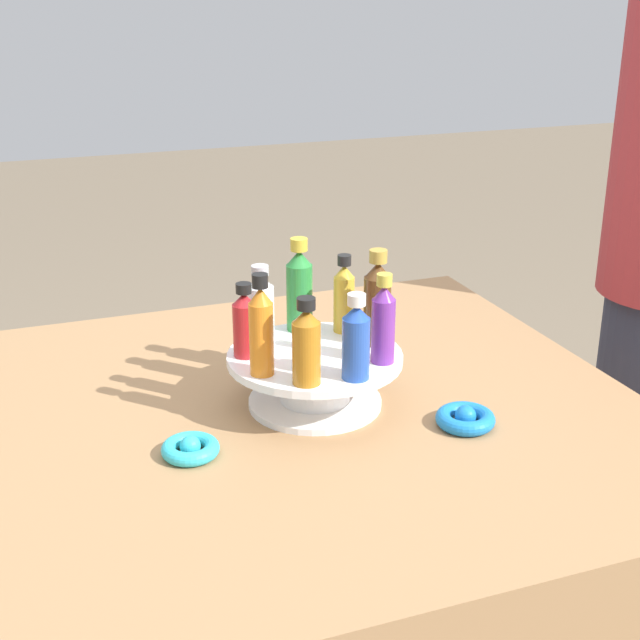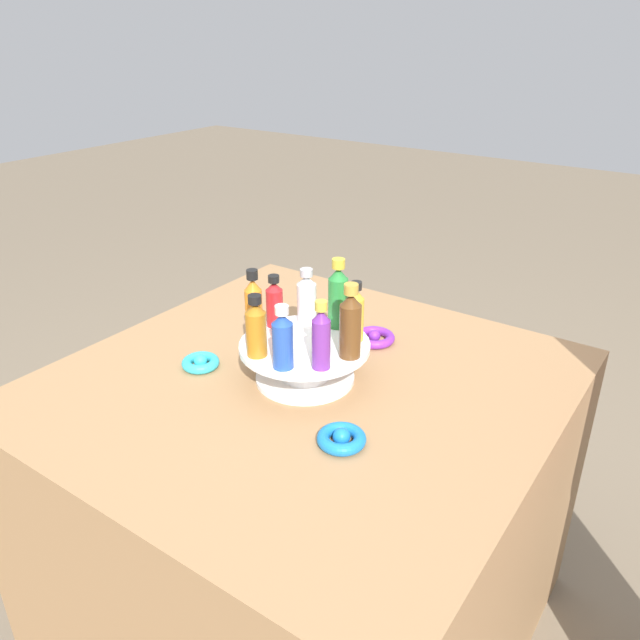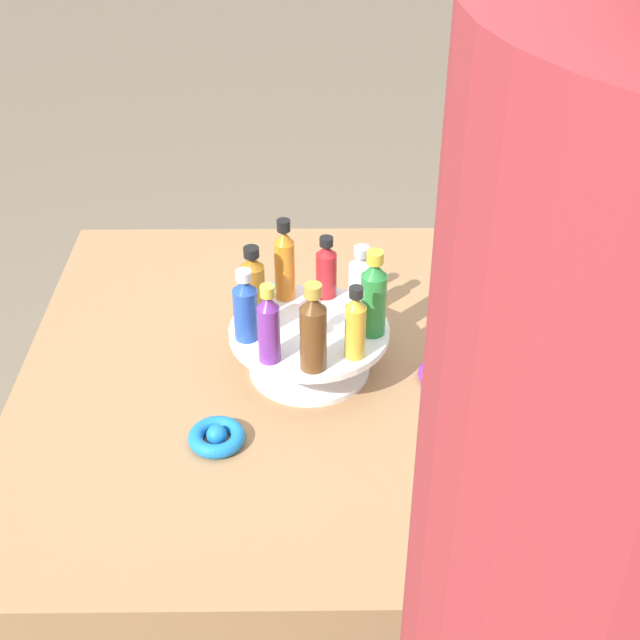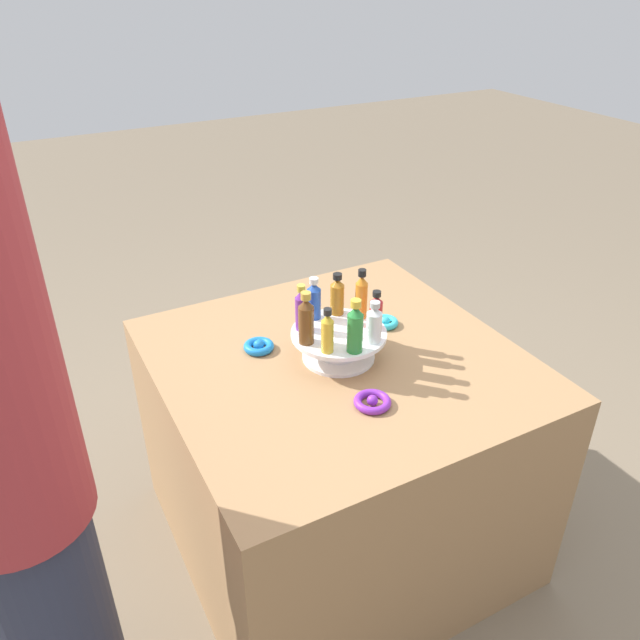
{
  "view_description": "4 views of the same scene",
  "coord_description": "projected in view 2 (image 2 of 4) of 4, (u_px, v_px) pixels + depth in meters",
  "views": [
    {
      "loc": [
        0.42,
        1.14,
        1.31
      ],
      "look_at": [
        -0.01,
        -0.0,
        0.84
      ],
      "focal_mm": 50.0,
      "sensor_mm": 36.0,
      "label": 1
    },
    {
      "loc": [
        -0.66,
        0.89,
        1.36
      ],
      "look_at": [
        -0.03,
        -0.01,
        0.84
      ],
      "focal_mm": 35.0,
      "sensor_mm": 36.0,
      "label": 2
    },
    {
      "loc": [
        -1.18,
        -0.01,
        1.62
      ],
      "look_at": [
        -0.07,
        -0.02,
        0.85
      ],
      "focal_mm": 50.0,
      "sensor_mm": 36.0,
      "label": 3
    },
    {
      "loc": [
        -0.73,
        -1.25,
        1.67
      ],
      "look_at": [
        -0.07,
        -0.02,
        0.85
      ],
      "focal_mm": 35.0,
      "sensor_mm": 36.0,
      "label": 4
    }
  ],
  "objects": [
    {
      "name": "bottle_purple",
      "position": [
        321.0,
        338.0,
        1.13
      ],
      "size": [
        0.03,
        0.03,
        0.13
      ],
      "color": "#702D93",
      "rests_on": "display_stand"
    },
    {
      "name": "bottle_gold",
      "position": [
        356.0,
        314.0,
        1.23
      ],
      "size": [
        0.03,
        0.03,
        0.13
      ],
      "color": "gold",
      "rests_on": "display_stand"
    },
    {
      "name": "ribbon_bow_purple",
      "position": [
        374.0,
        337.0,
        1.43
      ],
      "size": [
        0.09,
        0.09,
        0.03
      ],
      "color": "purple",
      "rests_on": "party_table"
    },
    {
      "name": "bottle_red",
      "position": [
        274.0,
        303.0,
        1.29
      ],
      "size": [
        0.04,
        0.04,
        0.11
      ],
      "color": "#B21E23",
      "rests_on": "display_stand"
    },
    {
      "name": "ribbon_bow_blue",
      "position": [
        341.0,
        438.0,
        1.08
      ],
      "size": [
        0.09,
        0.09,
        0.03
      ],
      "color": "blue",
      "rests_on": "party_table"
    },
    {
      "name": "bottle_green",
      "position": [
        338.0,
        296.0,
        1.28
      ],
      "size": [
        0.04,
        0.04,
        0.15
      ],
      "color": "#288438",
      "rests_on": "display_stand"
    },
    {
      "name": "party_table",
      "position": [
        307.0,
        510.0,
        1.43
      ],
      "size": [
        0.97,
        0.97,
        0.7
      ],
      "color": "#9E754C",
      "rests_on": "ground_plane"
    },
    {
      "name": "ground_plane",
      "position": [
        308.0,
        617.0,
        1.58
      ],
      "size": [
        12.0,
        12.0,
        0.0
      ],
      "primitive_type": "plane",
      "color": "#756651"
    },
    {
      "name": "bottle_brown",
      "position": [
        350.0,
        324.0,
        1.17
      ],
      "size": [
        0.04,
        0.04,
        0.15
      ],
      "color": "brown",
      "rests_on": "display_stand"
    },
    {
      "name": "ribbon_bow_teal",
      "position": [
        201.0,
        362.0,
        1.32
      ],
      "size": [
        0.08,
        0.08,
        0.03
      ],
      "color": "#2DB7CC",
      "rests_on": "party_table"
    },
    {
      "name": "bottle_blue",
      "position": [
        283.0,
        339.0,
        1.13
      ],
      "size": [
        0.04,
        0.04,
        0.12
      ],
      "color": "#234CAD",
      "rests_on": "display_stand"
    },
    {
      "name": "bottle_amber",
      "position": [
        256.0,
        328.0,
        1.17
      ],
      "size": [
        0.04,
        0.04,
        0.12
      ],
      "color": "#AD6B19",
      "rests_on": "display_stand"
    },
    {
      "name": "display_stand",
      "position": [
        305.0,
        358.0,
        1.26
      ],
      "size": [
        0.26,
        0.26,
        0.08
      ],
      "color": "white",
      "rests_on": "party_table"
    },
    {
      "name": "bottle_orange",
      "position": [
        254.0,
        308.0,
        1.23
      ],
      "size": [
        0.03,
        0.03,
        0.15
      ],
      "color": "orange",
      "rests_on": "display_stand"
    },
    {
      "name": "bottle_clear",
      "position": [
        307.0,
        297.0,
        1.31
      ],
      "size": [
        0.04,
        0.04,
        0.12
      ],
      "color": "silver",
      "rests_on": "display_stand"
    }
  ]
}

